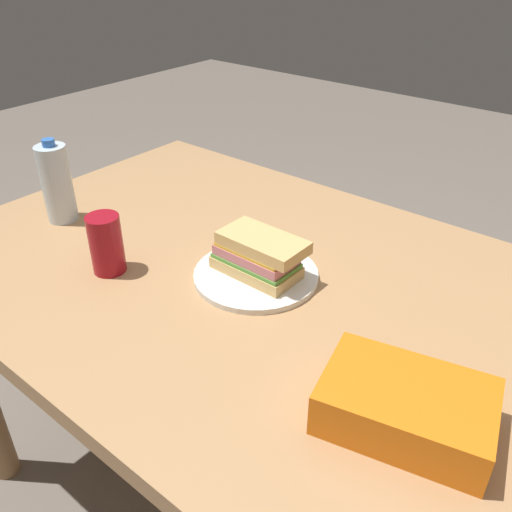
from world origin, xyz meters
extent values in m
cube|color=tan|center=(0.00, 0.00, 0.71)|extent=(1.57, 0.90, 0.04)
cylinder|color=#977049|center=(-0.71, 0.37, 0.35)|extent=(0.07, 0.07, 0.69)
cylinder|color=white|center=(-0.09, -0.01, 0.74)|extent=(0.25, 0.25, 0.01)
cube|color=#DBB26B|center=(-0.09, -0.01, 0.76)|extent=(0.17, 0.09, 0.02)
cube|color=#599E3F|center=(-0.09, -0.01, 0.77)|extent=(0.16, 0.09, 0.01)
cube|color=#C6727A|center=(-0.09, -0.01, 0.79)|extent=(0.16, 0.08, 0.02)
cube|color=yellow|center=(-0.09, -0.01, 0.80)|extent=(0.15, 0.08, 0.01)
cube|color=#DBB26B|center=(-0.07, 0.00, 0.82)|extent=(0.17, 0.09, 0.02)
cylinder|color=maroon|center=(-0.33, -0.17, 0.79)|extent=(0.07, 0.07, 0.12)
cube|color=orange|center=(0.31, -0.16, 0.77)|extent=(0.26, 0.20, 0.07)
cylinder|color=silver|center=(-0.60, -0.10, 0.82)|extent=(0.07, 0.07, 0.18)
cylinder|color=blue|center=(-0.60, -0.10, 0.92)|extent=(0.03, 0.03, 0.02)
camera|label=1|loc=(0.48, -0.70, 1.33)|focal=38.02mm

